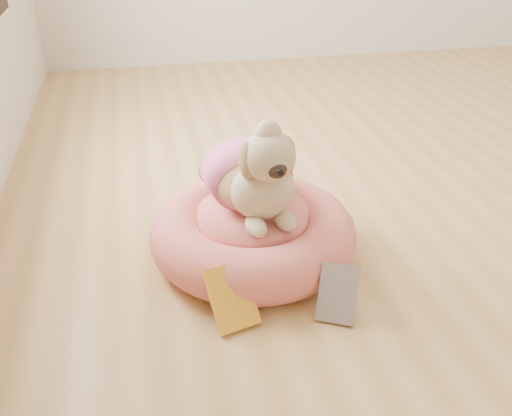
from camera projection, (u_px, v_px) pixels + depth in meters
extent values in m
plane|color=tan|center=(466.00, 183.00, 2.52)|extent=(4.50, 4.50, 0.00)
cylinder|color=#D55353|center=(253.00, 242.00, 2.00)|extent=(0.52, 0.52, 0.11)
torus|color=#D55353|center=(253.00, 232.00, 1.98)|extent=(0.71, 0.71, 0.18)
cylinder|color=#D55353|center=(253.00, 222.00, 1.96)|extent=(0.38, 0.38, 0.10)
cube|color=yellow|center=(232.00, 297.00, 1.68)|extent=(0.16, 0.17, 0.17)
cube|color=silver|center=(338.00, 293.00, 1.70)|extent=(0.15, 0.15, 0.16)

